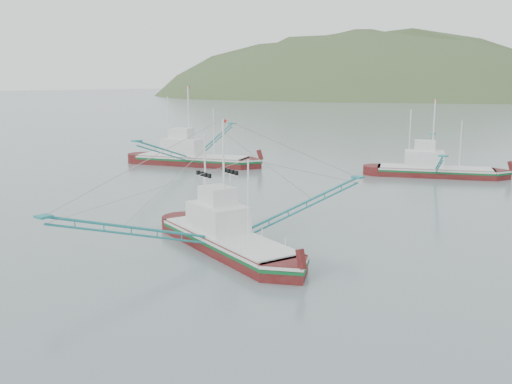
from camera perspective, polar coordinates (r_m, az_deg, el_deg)
The scene contains 5 objects.
ground at distance 40.08m, azimuth -5.33°, elevation -5.80°, with size 1200.00×1200.00×0.00m, color slate.
main_boat at distance 39.56m, azimuth -2.97°, elevation -3.09°, with size 13.82×23.52×9.81m.
bg_boat_far at distance 73.15m, azimuth 17.45°, elevation 3.07°, with size 14.10×23.77×10.11m.
bg_boat_left at distance 79.87m, azimuth -6.44°, elevation 4.31°, with size 16.50×28.10×11.71m.
headland_left at distance 439.46m, azimuth 10.19°, elevation 9.43°, with size 448.00×308.00×210.00m, color #3D5029.
Camera 1 is at (26.47, -27.77, 11.63)m, focal length 40.00 mm.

